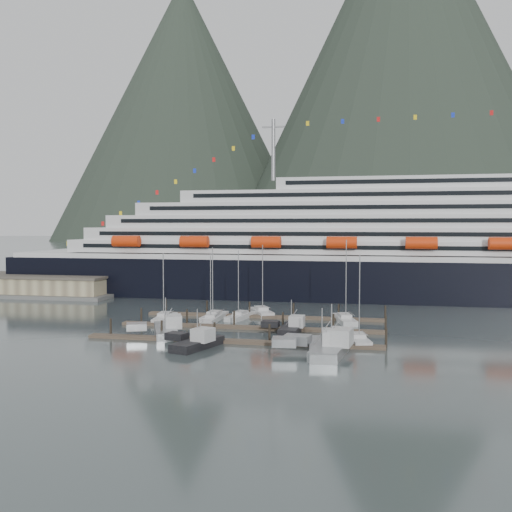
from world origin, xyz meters
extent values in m
plane|color=#495656|center=(0.00, 0.00, 0.00)|extent=(1600.00, 1600.00, 0.00)
cone|color=#222D22|center=(40.00, 560.00, 180.00)|extent=(400.00, 400.00, 420.00)
cone|color=#222D22|center=(-220.00, 600.00, 145.00)|extent=(340.00, 340.00, 340.00)
cube|color=black|center=(25.00, 55.00, 4.00)|extent=(210.00, 28.00, 12.00)
cube|color=silver|center=(25.00, 55.00, 10.50)|extent=(205.80, 27.44, 1.50)
cube|color=silver|center=(30.00, 55.00, 13.10)|extent=(185.00, 26.00, 3.20)
cube|color=black|center=(30.00, 41.95, 13.26)|extent=(175.75, 0.20, 1.00)
cube|color=silver|center=(32.00, 55.00, 16.30)|extent=(180.00, 25.00, 3.20)
cube|color=black|center=(32.00, 42.45, 16.46)|extent=(171.00, 0.20, 1.00)
cube|color=silver|center=(34.00, 55.00, 19.50)|extent=(172.00, 24.00, 3.20)
cube|color=black|center=(34.00, 42.95, 19.66)|extent=(163.40, 0.20, 1.00)
cube|color=silver|center=(36.00, 55.00, 22.70)|extent=(160.00, 23.00, 3.20)
cube|color=black|center=(36.00, 43.45, 22.86)|extent=(152.00, 0.20, 1.00)
cube|color=silver|center=(38.00, 55.00, 25.80)|extent=(140.00, 22.00, 3.00)
cube|color=black|center=(38.00, 43.95, 25.95)|extent=(133.00, 0.20, 1.00)
cube|color=silver|center=(40.00, 55.00, 28.80)|extent=(95.00, 20.00, 3.00)
cube|color=black|center=(40.00, 44.95, 28.95)|extent=(90.25, 0.20, 1.00)
cylinder|color=gray|center=(-10.00, 55.00, 38.30)|extent=(1.00, 1.00, 16.00)
cylinder|color=red|center=(-45.00, 40.00, 14.50)|extent=(7.00, 2.80, 2.80)
cylinder|color=red|center=(-27.00, 40.00, 14.50)|extent=(7.00, 2.80, 2.80)
cylinder|color=red|center=(-9.00, 40.00, 14.50)|extent=(7.00, 2.80, 2.80)
cylinder|color=red|center=(9.00, 40.00, 14.50)|extent=(7.00, 2.80, 2.80)
cylinder|color=red|center=(27.00, 40.00, 14.50)|extent=(7.00, 2.80, 2.80)
cylinder|color=red|center=(45.00, 40.00, 14.50)|extent=(7.00, 2.80, 2.80)
cube|color=#595956|center=(-72.00, 42.00, 0.30)|extent=(46.00, 20.00, 1.20)
cube|color=gray|center=(-72.00, 42.00, 2.50)|extent=(42.00, 16.00, 5.00)
cube|color=#595147|center=(-72.00, 42.00, 5.20)|extent=(43.00, 17.00, 0.60)
cube|color=#41332A|center=(-5.00, -10.00, 0.25)|extent=(48.00, 2.00, 0.50)
cylinder|color=black|center=(-26.00, -8.90, 1.40)|extent=(0.36, 0.36, 3.20)
cylinder|color=black|center=(-17.00, -8.90, 1.40)|extent=(0.36, 0.36, 3.20)
cylinder|color=black|center=(-8.00, -8.90, 1.40)|extent=(0.36, 0.36, 3.20)
cylinder|color=black|center=(1.00, -8.90, 1.40)|extent=(0.36, 0.36, 3.20)
cylinder|color=black|center=(10.00, -8.90, 1.40)|extent=(0.36, 0.36, 3.20)
cylinder|color=black|center=(19.00, -8.90, 1.40)|extent=(0.36, 0.36, 3.20)
cube|color=#41332A|center=(-5.00, 3.00, 0.25)|extent=(48.00, 2.00, 0.50)
cylinder|color=black|center=(-26.00, 4.10, 1.40)|extent=(0.36, 0.36, 3.20)
cylinder|color=black|center=(-17.00, 4.10, 1.40)|extent=(0.36, 0.36, 3.20)
cylinder|color=black|center=(-8.00, 4.10, 1.40)|extent=(0.36, 0.36, 3.20)
cylinder|color=black|center=(1.00, 4.10, 1.40)|extent=(0.36, 0.36, 3.20)
cylinder|color=black|center=(10.00, 4.10, 1.40)|extent=(0.36, 0.36, 3.20)
cylinder|color=black|center=(19.00, 4.10, 1.40)|extent=(0.36, 0.36, 3.20)
cube|color=#41332A|center=(-5.00, 16.00, 0.25)|extent=(48.00, 2.00, 0.50)
cylinder|color=black|center=(-26.00, 17.10, 1.40)|extent=(0.36, 0.36, 3.20)
cylinder|color=black|center=(-17.00, 17.10, 1.40)|extent=(0.36, 0.36, 3.20)
cylinder|color=black|center=(-8.00, 17.10, 1.40)|extent=(0.36, 0.36, 3.20)
cylinder|color=black|center=(1.00, 17.10, 1.40)|extent=(0.36, 0.36, 3.20)
cylinder|color=black|center=(10.00, 17.10, 1.40)|extent=(0.36, 0.36, 3.20)
cylinder|color=black|center=(19.00, 17.10, 1.40)|extent=(0.36, 0.36, 3.20)
cube|color=#B6B6B6|center=(-22.79, 8.03, 0.25)|extent=(4.01, 10.25, 1.55)
cube|color=#B6B6B6|center=(-22.79, 8.03, 1.28)|extent=(2.60, 3.73, 0.89)
cylinder|color=gray|center=(-22.68, 7.04, 7.15)|extent=(0.18, 0.18, 12.29)
cube|color=#B6B6B6|center=(-13.71, 9.37, 0.25)|extent=(2.71, 9.57, 1.33)
cube|color=#B6B6B6|center=(-13.71, 9.37, 1.09)|extent=(1.99, 3.38, 0.76)
cylinder|color=gray|center=(-13.69, 8.41, 6.83)|extent=(0.15, 0.15, 11.96)
cube|color=#B6B6B6|center=(-13.99, 12.05, 0.25)|extent=(3.26, 10.31, 1.50)
cube|color=#B6B6B6|center=(-13.99, 12.05, 1.23)|extent=(2.31, 3.66, 0.86)
cylinder|color=gray|center=(-14.04, 11.03, 7.59)|extent=(0.17, 0.17, 13.25)
cube|color=#B6B6B6|center=(-9.13, 13.89, 0.25)|extent=(4.46, 10.22, 1.39)
cube|color=#B6B6B6|center=(-9.13, 13.89, 1.14)|extent=(2.62, 3.79, 0.79)
cylinder|color=gray|center=(-9.32, 12.92, 7.24)|extent=(0.16, 0.16, 12.70)
cube|color=#B6B6B6|center=(-6.16, 20.00, 0.25)|extent=(7.09, 10.09, 1.54)
cube|color=#B6B6B6|center=(-6.16, 20.00, 1.26)|extent=(3.55, 4.08, 0.88)
cylinder|color=gray|center=(-5.71, 19.12, 7.76)|extent=(0.18, 0.18, 13.54)
cube|color=#B6B6B6|center=(11.35, 13.91, 0.25)|extent=(5.61, 11.49, 1.49)
cube|color=#B6B6B6|center=(11.35, 13.91, 1.22)|extent=(3.08, 4.33, 0.85)
cylinder|color=gray|center=(11.65, 12.83, 8.38)|extent=(0.17, 0.17, 14.85)
cube|color=#B6B6B6|center=(14.65, -5.93, 0.25)|extent=(4.82, 9.46, 1.41)
cube|color=#B6B6B6|center=(14.65, -5.93, 1.16)|extent=(2.75, 3.59, 0.81)
cylinder|color=gray|center=(14.88, -6.81, 7.47)|extent=(0.16, 0.16, 13.12)
cube|color=#979A9D|center=(-17.56, -5.53, 0.35)|extent=(8.28, 13.07, 1.96)
cube|color=#979A9D|center=(-22.00, -7.45, 1.56)|extent=(4.16, 3.89, 1.17)
cube|color=#B6B6B6|center=(-16.40, -5.02, 2.25)|extent=(4.03, 4.59, 2.15)
cube|color=black|center=(-16.40, -5.02, 3.03)|extent=(3.75, 4.28, 0.49)
cylinder|color=gray|center=(-17.56, -5.53, 3.91)|extent=(0.16, 0.16, 4.89)
cube|color=black|center=(-8.95, -15.00, 0.35)|extent=(6.19, 10.65, 1.84)
cube|color=black|center=(-12.62, -13.85, 1.47)|extent=(3.65, 3.06, 1.10)
cube|color=#B6B6B6|center=(-7.99, -15.30, 2.12)|extent=(3.37, 3.67, 2.03)
cube|color=black|center=(-7.99, -15.30, 2.85)|extent=(3.13, 3.42, 0.46)
cylinder|color=gray|center=(-8.95, -15.00, 3.68)|extent=(0.15, 0.15, 4.60)
cube|color=#979A9D|center=(9.87, -15.00, 0.35)|extent=(5.46, 14.68, 2.05)
cube|color=#979A9D|center=(4.46, -15.68, 1.64)|extent=(3.85, 3.57, 1.23)
cube|color=#B6B6B6|center=(11.29, -14.82, 2.35)|extent=(3.38, 4.63, 2.25)
cube|color=black|center=(11.29, -14.82, 3.17)|extent=(3.14, 4.32, 0.51)
cylinder|color=gray|center=(9.87, -15.00, 4.09)|extent=(0.16, 0.16, 5.12)
cube|color=#979A9D|center=(11.23, -15.00, 0.35)|extent=(5.53, 13.75, 2.23)
cube|color=#979A9D|center=(6.18, -14.41, 1.78)|extent=(4.10, 3.36, 1.34)
cube|color=#B6B6B6|center=(12.56, -15.15, 2.56)|extent=(3.56, 4.35, 2.45)
cube|color=black|center=(12.56, -15.15, 3.46)|extent=(3.31, 4.06, 0.56)
cylinder|color=gray|center=(11.23, -15.00, 4.46)|extent=(0.18, 0.18, 5.57)
cube|color=black|center=(3.03, 0.72, 0.35)|extent=(3.34, 9.76, 1.76)
cube|color=black|center=(-0.65, 0.78, 1.41)|extent=(3.04, 2.19, 1.06)
cube|color=#B6B6B6|center=(4.01, 0.71, 2.03)|extent=(2.52, 2.95, 1.94)
cube|color=black|center=(4.01, 0.71, 2.73)|extent=(2.34, 2.76, 0.44)
cylinder|color=gray|center=(3.03, 0.72, 3.53)|extent=(0.14, 0.14, 4.41)
camera|label=1|loc=(18.23, -100.85, 18.67)|focal=42.00mm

